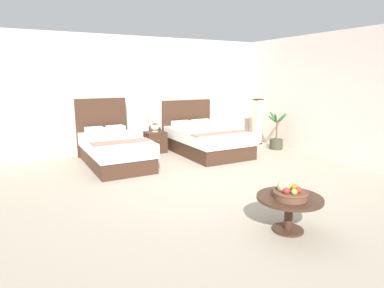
% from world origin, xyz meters
% --- Properties ---
extents(ground_plane, '(10.37, 10.18, 0.02)m').
position_xyz_m(ground_plane, '(0.00, 0.00, -0.01)').
color(ground_plane, '#A89C88').
extents(wall_back, '(10.37, 0.12, 2.80)m').
position_xyz_m(wall_back, '(0.00, 3.29, 1.40)').
color(wall_back, beige).
rests_on(wall_back, ground).
extents(wall_side_right, '(0.12, 5.78, 2.80)m').
position_xyz_m(wall_side_right, '(3.39, 0.40, 1.40)').
color(wall_side_right, silver).
rests_on(wall_side_right, ground).
extents(bed_near_window, '(1.17, 2.14, 1.34)m').
position_xyz_m(bed_near_window, '(-1.12, 2.04, 0.33)').
color(bed_near_window, '#40271B').
rests_on(bed_near_window, ground).
extents(bed_near_corner, '(1.41, 2.18, 1.23)m').
position_xyz_m(bed_near_corner, '(1.12, 2.04, 0.33)').
color(bed_near_corner, '#40271B').
rests_on(bed_near_corner, ground).
extents(nightstand, '(0.47, 0.43, 0.51)m').
position_xyz_m(nightstand, '(0.07, 2.68, 0.26)').
color(nightstand, '#40271B').
rests_on(nightstand, ground).
extents(table_lamp, '(0.33, 0.33, 0.39)m').
position_xyz_m(table_lamp, '(0.07, 2.70, 0.76)').
color(table_lamp, beige).
rests_on(table_lamp, nightstand).
extents(coffee_table, '(0.78, 0.78, 0.43)m').
position_xyz_m(coffee_table, '(-0.11, -2.02, 0.34)').
color(coffee_table, '#40271B').
rests_on(coffee_table, ground).
extents(fruit_bowl, '(0.40, 0.40, 0.22)m').
position_xyz_m(fruit_bowl, '(-0.15, -2.07, 0.51)').
color(fruit_bowl, brown).
rests_on(fruit_bowl, coffee_table).
extents(floor_lamp_corner, '(0.22, 0.22, 1.24)m').
position_xyz_m(floor_lamp_corner, '(2.93, 2.34, 0.62)').
color(floor_lamp_corner, black).
rests_on(floor_lamp_corner, ground).
extents(potted_palm, '(0.59, 0.60, 0.97)m').
position_xyz_m(potted_palm, '(2.95, 1.58, 0.26)').
color(potted_palm, '#3E3F2B').
rests_on(potted_palm, ground).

